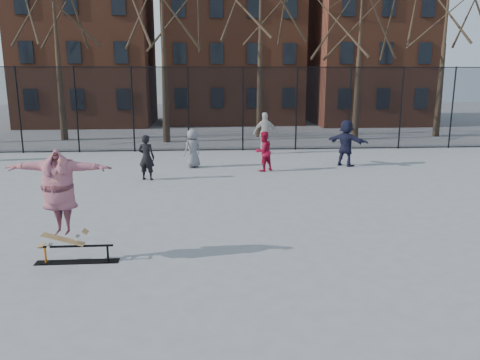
{
  "coord_description": "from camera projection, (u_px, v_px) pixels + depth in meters",
  "views": [
    {
      "loc": [
        -0.59,
        -9.49,
        3.65
      ],
      "look_at": [
        0.22,
        1.5,
        1.14
      ],
      "focal_mm": 35.0,
      "sensor_mm": 36.0,
      "label": 1
    }
  ],
  "objects": [
    {
      "name": "tree_row",
      "position": [
        210.0,
        3.0,
        25.1
      ],
      "size": [
        33.66,
        7.46,
        10.67
      ],
      "color": "black",
      "rests_on": "ground"
    },
    {
      "name": "skate_rail",
      "position": [
        77.0,
        256.0,
        9.24
      ],
      "size": [
        1.63,
        0.25,
        0.36
      ],
      "color": "black",
      "rests_on": "ground"
    },
    {
      "name": "skater",
      "position": [
        60.0,
        199.0,
        8.97
      ],
      "size": [
        2.08,
        0.72,
        1.66
      ],
      "primitive_type": "imported",
      "rotation": [
        0.0,
        0.0,
        -0.08
      ],
      "color": "#4C388C",
      "rests_on": "skateboard"
    },
    {
      "name": "bystander_extra",
      "position": [
        193.0,
        148.0,
        18.5
      ],
      "size": [
        0.88,
        0.84,
        1.52
      ],
      "primitive_type": "imported",
      "rotation": [
        0.0,
        0.0,
        3.8
      ],
      "color": "slate",
      "rests_on": "ground"
    },
    {
      "name": "rowhouses",
      "position": [
        222.0,
        40.0,
        34.07
      ],
      "size": [
        29.0,
        7.0,
        13.0
      ],
      "color": "brown",
      "rests_on": "ground"
    },
    {
      "name": "bystander_black",
      "position": [
        146.0,
        157.0,
        16.32
      ],
      "size": [
        0.67,
        0.53,
        1.6
      ],
      "primitive_type": "imported",
      "rotation": [
        0.0,
        0.0,
        2.85
      ],
      "color": "black",
      "rests_on": "ground"
    },
    {
      "name": "ground",
      "position": [
        235.0,
        247.0,
        10.08
      ],
      "size": [
        100.0,
        100.0,
        0.0
      ],
      "primitive_type": "plane",
      "color": "slate"
    },
    {
      "name": "fence",
      "position": [
        217.0,
        108.0,
        22.26
      ],
      "size": [
        34.03,
        0.07,
        4.0
      ],
      "color": "black",
      "rests_on": "ground"
    },
    {
      "name": "skateboard",
      "position": [
        64.0,
        243.0,
        9.16
      ],
      "size": [
        0.88,
        0.21,
        0.11
      ],
      "primitive_type": null,
      "color": "#9D6E3F",
      "rests_on": "skate_rail"
    },
    {
      "name": "bystander_red",
      "position": [
        263.0,
        151.0,
        17.82
      ],
      "size": [
        0.93,
        0.88,
        1.52
      ],
      "primitive_type": "imported",
      "rotation": [
        0.0,
        0.0,
        3.7
      ],
      "color": "maroon",
      "rests_on": "ground"
    },
    {
      "name": "bystander_white",
      "position": [
        265.0,
        133.0,
        21.69
      ],
      "size": [
        1.16,
        0.55,
        1.92
      ],
      "primitive_type": "imported",
      "rotation": [
        0.0,
        0.0,
        3.21
      ],
      "color": "beige",
      "rests_on": "ground"
    },
    {
      "name": "bystander_navy",
      "position": [
        346.0,
        143.0,
        18.8
      ],
      "size": [
        1.64,
        1.58,
        1.86
      ],
      "primitive_type": "imported",
      "rotation": [
        0.0,
        0.0,
        2.39
      ],
      "color": "#191A32",
      "rests_on": "ground"
    }
  ]
}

